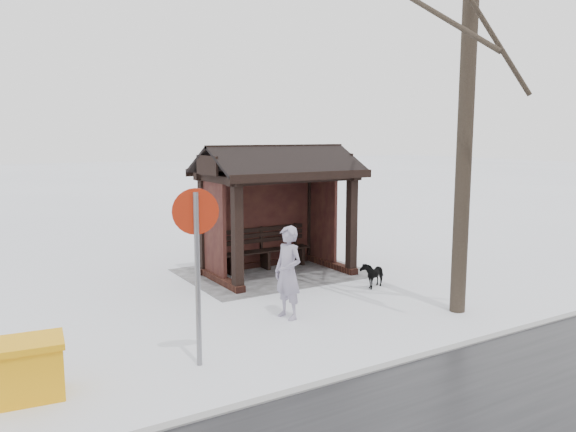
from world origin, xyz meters
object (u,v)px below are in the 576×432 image
Objects in this scene: bus_shelter at (274,184)px; pedestrian at (288,273)px; grit_bin at (23,369)px; dog at (373,274)px; road_sign at (196,241)px.

bus_shelter is 3.62m from pedestrian.
bus_shelter reaches higher than grit_bin.
pedestrian is (1.45, 3.04, -1.32)m from bus_shelter.
dog is (-2.69, -0.86, -0.56)m from pedestrian.
road_sign reaches higher than pedestrian.
road_sign is at bearing -177.18° from grit_bin.
bus_shelter is at bearing 143.07° from pedestrian.
road_sign reaches higher than grit_bin.
bus_shelter is at bearing -116.48° from road_sign.
pedestrian is 1.60× the size of grit_bin.
pedestrian is at bearing -161.12° from grit_bin.
grit_bin is at bearing -89.11° from pedestrian.
road_sign is at bearing 48.79° from bus_shelter.
grit_bin is (5.95, 4.02, -1.78)m from bus_shelter.
pedestrian is at bearing -95.02° from dog.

